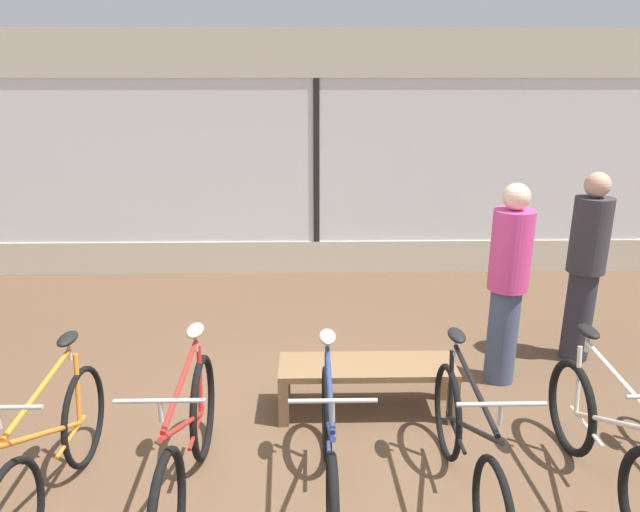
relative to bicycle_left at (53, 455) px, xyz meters
The scene contains 10 objects.
ground_plane 1.75m from the bicycle_left, 11.49° to the left, with size 24.00×24.00×0.00m, color brown.
shop_back_wall 5.03m from the bicycle_left, 69.88° to the left, with size 12.00×0.08×3.20m.
bicycle_left is the anchor object (origin of this frame).
bicycle_center_left 0.81m from the bicycle_left, ahead, with size 0.46×1.80×1.05m.
bicycle_center 1.69m from the bicycle_left, ahead, with size 0.46×1.65×1.02m.
bicycle_center_right 2.54m from the bicycle_left, ahead, with size 0.46×1.71×1.02m.
bicycle_right 3.44m from the bicycle_left, ahead, with size 0.46×1.71×1.02m.
display_bench 2.29m from the bicycle_left, 27.71° to the left, with size 1.40×0.44×0.43m.
customer_near_rack 4.61m from the bicycle_left, 25.42° to the left, with size 0.37×0.37×1.80m.
customer_by_window 3.65m from the bicycle_left, 25.38° to the left, with size 0.44×0.44×1.78m.
Camera 1 is at (-0.11, -3.33, 2.59)m, focal length 32.00 mm.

